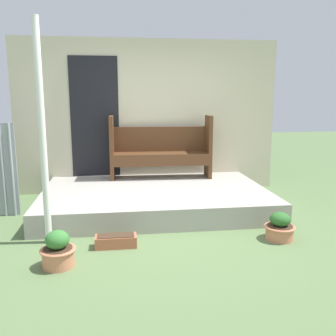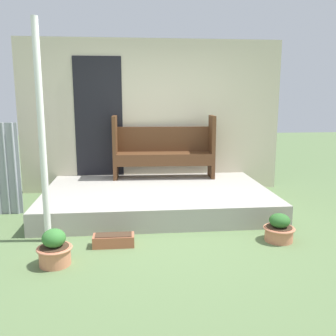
# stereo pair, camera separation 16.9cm
# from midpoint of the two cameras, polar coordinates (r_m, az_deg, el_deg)

# --- Properties ---
(ground_plane) EXTENTS (24.00, 24.00, 0.00)m
(ground_plane) POSITION_cam_midpoint_polar(r_m,az_deg,el_deg) (4.66, -1.65, -9.93)
(ground_plane) COLOR #5B7547
(porch_slab) EXTENTS (3.29, 2.14, 0.29)m
(porch_slab) POSITION_cam_midpoint_polar(r_m,az_deg,el_deg) (5.63, -2.84, -4.66)
(porch_slab) COLOR #A8A399
(porch_slab) RESTS_ON ground_plane
(house_wall) EXTENTS (4.49, 0.08, 2.60)m
(house_wall) POSITION_cam_midpoint_polar(r_m,az_deg,el_deg) (6.52, -4.13, 7.77)
(house_wall) COLOR beige
(house_wall) RESTS_ON ground_plane
(support_post) EXTENTS (0.08, 0.08, 2.48)m
(support_post) POSITION_cam_midpoint_polar(r_m,az_deg,el_deg) (4.34, -19.66, 4.76)
(support_post) COLOR white
(support_post) RESTS_ON ground_plane
(bench) EXTENTS (1.69, 0.46, 1.04)m
(bench) POSITION_cam_midpoint_polar(r_m,az_deg,el_deg) (6.29, -1.91, 3.11)
(bench) COLOR #54331C
(bench) RESTS_ON porch_slab
(flower_pot_left) EXTENTS (0.35, 0.35, 0.37)m
(flower_pot_left) POSITION_cam_midpoint_polar(r_m,az_deg,el_deg) (3.94, -17.64, -11.96)
(flower_pot_left) COLOR tan
(flower_pot_left) RESTS_ON ground_plane
(flower_pot_middle) EXTENTS (0.36, 0.36, 0.33)m
(flower_pot_middle) POSITION_cam_midpoint_polar(r_m,az_deg,el_deg) (4.60, 15.66, -8.76)
(flower_pot_middle) COLOR tan
(flower_pot_middle) RESTS_ON ground_plane
(planter_box_rect) EXTENTS (0.46, 0.19, 0.14)m
(planter_box_rect) POSITION_cam_midpoint_polar(r_m,az_deg,el_deg) (4.31, -9.08, -10.92)
(planter_box_rect) COLOR #B26042
(planter_box_rect) RESTS_ON ground_plane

